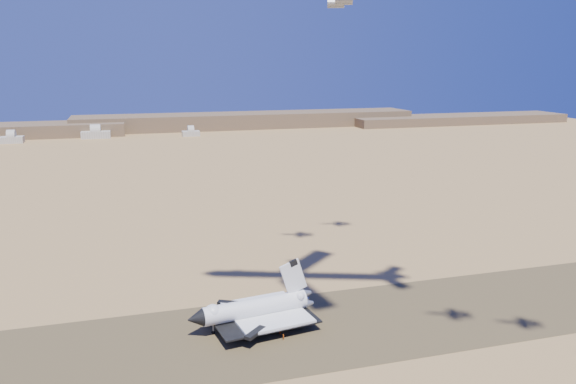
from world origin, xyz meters
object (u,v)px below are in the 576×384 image
object	(u,v)px
crew_a	(283,337)
crew_c	(292,327)
shuttle	(254,310)
crew_b	(280,332)

from	to	relation	value
crew_a	crew_c	size ratio (longest dim) A/B	1.05
shuttle	crew_c	distance (m)	12.63
crew_b	crew_c	world-z (taller)	crew_b
crew_a	crew_c	distance (m)	6.86
crew_a	crew_c	xyz separation A→B (m)	(4.20, 5.43, -0.04)
crew_a	shuttle	bearing A→B (deg)	43.91
crew_a	crew_b	distance (m)	3.51
crew_a	crew_b	xyz separation A→B (m)	(-0.05, 3.51, 0.02)
shuttle	crew_a	xyz separation A→B (m)	(6.22, -11.05, -4.37)
shuttle	crew_c	bearing A→B (deg)	-36.53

